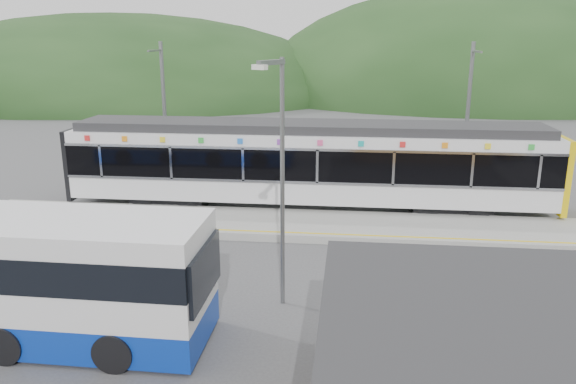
# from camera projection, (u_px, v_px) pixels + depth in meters

# --- Properties ---
(ground) EXTENTS (120.00, 120.00, 0.00)m
(ground) POSITION_uv_depth(u_px,v_px,m) (292.00, 262.00, 18.65)
(ground) COLOR #4C4C4F
(ground) RESTS_ON ground
(hills) EXTENTS (146.00, 149.00, 26.00)m
(hills) POSITION_uv_depth(u_px,v_px,m) (455.00, 218.00, 23.05)
(hills) COLOR #1E3D19
(hills) RESTS_ON ground
(platform) EXTENTS (26.00, 3.20, 0.30)m
(platform) POSITION_uv_depth(u_px,v_px,m) (301.00, 225.00, 21.77)
(platform) COLOR #9E9E99
(platform) RESTS_ON ground
(yellow_line) EXTENTS (26.00, 0.10, 0.01)m
(yellow_line) POSITION_uv_depth(u_px,v_px,m) (298.00, 233.00, 20.48)
(yellow_line) COLOR yellow
(yellow_line) RESTS_ON platform
(train) EXTENTS (20.44, 3.01, 3.74)m
(train) POSITION_uv_depth(u_px,v_px,m) (308.00, 162.00, 23.83)
(train) COLOR black
(train) RESTS_ON ground
(catenary_mast_west) EXTENTS (0.18, 1.80, 7.00)m
(catenary_mast_west) POSITION_uv_depth(u_px,v_px,m) (164.00, 114.00, 26.61)
(catenary_mast_west) COLOR slate
(catenary_mast_west) RESTS_ON ground
(catenary_mast_east) EXTENTS (0.18, 1.80, 7.00)m
(catenary_mast_east) POSITION_uv_depth(u_px,v_px,m) (467.00, 119.00, 25.11)
(catenary_mast_east) COLOR slate
(catenary_mast_east) RESTS_ON ground
(lamp_post) EXTENTS (0.57, 1.22, 6.73)m
(lamp_post) POSITION_uv_depth(u_px,v_px,m) (282.00, 165.00, 14.57)
(lamp_post) COLOR slate
(lamp_post) RESTS_ON ground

